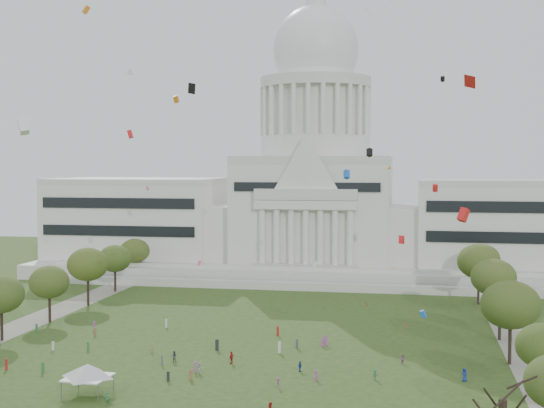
{
  "coord_description": "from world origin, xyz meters",
  "views": [
    {
      "loc": [
        28.83,
        -107.86,
        32.29
      ],
      "look_at": [
        0.0,
        45.0,
        24.0
      ],
      "focal_mm": 50.0,
      "sensor_mm": 36.0,
      "label": 1
    }
  ],
  "objects_px": {
    "event_tent": "(88,370)",
    "capitol": "(315,198)",
    "big_bare_tree": "(503,393)",
    "person_0": "(464,375)"
  },
  "relations": [
    {
      "from": "event_tent",
      "to": "person_0",
      "type": "bearing_deg",
      "value": 17.6
    },
    {
      "from": "capitol",
      "to": "event_tent",
      "type": "height_order",
      "value": "capitol"
    },
    {
      "from": "big_bare_tree",
      "to": "event_tent",
      "type": "distance_m",
      "value": 56.8
    },
    {
      "from": "big_bare_tree",
      "to": "person_0",
      "type": "bearing_deg",
      "value": 92.68
    },
    {
      "from": "capitol",
      "to": "event_tent",
      "type": "bearing_deg",
      "value": -97.24
    },
    {
      "from": "big_bare_tree",
      "to": "event_tent",
      "type": "xyz_separation_m",
      "value": [
        -53.74,
        17.66,
        -5.18
      ]
    },
    {
      "from": "person_0",
      "to": "capitol",
      "type": "bearing_deg",
      "value": 145.11
    },
    {
      "from": "event_tent",
      "to": "capitol",
      "type": "bearing_deg",
      "value": 82.76
    },
    {
      "from": "big_bare_tree",
      "to": "person_0",
      "type": "height_order",
      "value": "big_bare_tree"
    },
    {
      "from": "capitol",
      "to": "big_bare_tree",
      "type": "distance_m",
      "value": 147.23
    }
  ]
}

